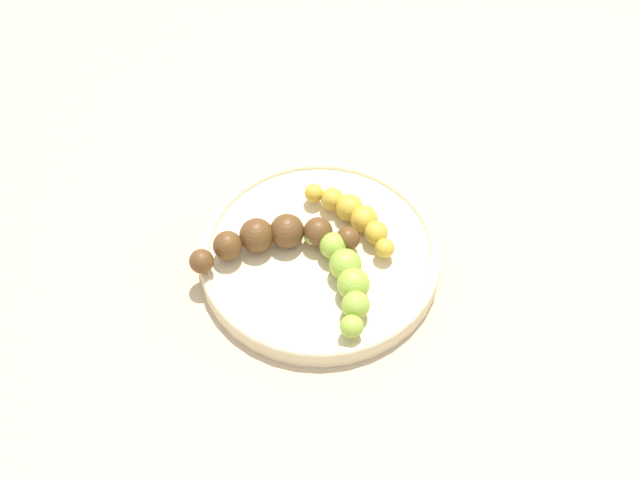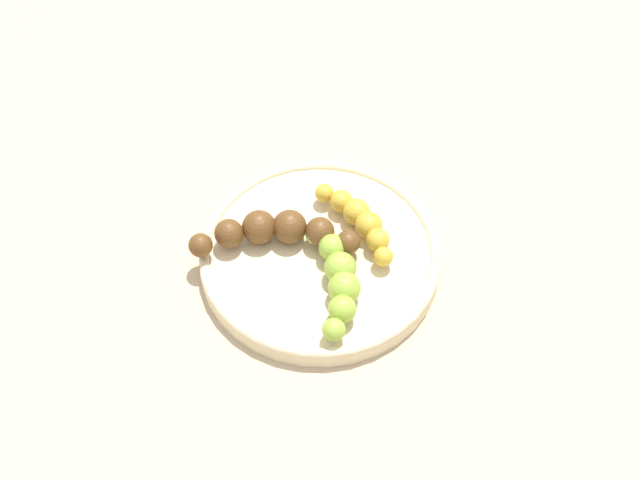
{
  "view_description": "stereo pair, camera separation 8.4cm",
  "coord_description": "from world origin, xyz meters",
  "px_view_note": "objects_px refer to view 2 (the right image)",
  "views": [
    {
      "loc": [
        -0.47,
        -0.18,
        0.71
      ],
      "look_at": [
        0.0,
        0.0,
        0.04
      ],
      "focal_mm": 48.16,
      "sensor_mm": 36.0,
      "label": 1
    },
    {
      "loc": [
        -0.44,
        -0.25,
        0.71
      ],
      "look_at": [
        0.0,
        0.0,
        0.04
      ],
      "focal_mm": 48.16,
      "sensor_mm": 36.0,
      "label": 2
    }
  ],
  "objects_px": {
    "fruit_bowl": "(320,256)",
    "banana_spotted": "(360,220)",
    "banana_overripe": "(274,232)",
    "banana_green": "(337,278)"
  },
  "relations": [
    {
      "from": "fruit_bowl",
      "to": "banana_spotted",
      "type": "distance_m",
      "value": 0.05
    },
    {
      "from": "banana_overripe",
      "to": "banana_spotted",
      "type": "relative_size",
      "value": 1.34
    },
    {
      "from": "fruit_bowl",
      "to": "banana_spotted",
      "type": "xyz_separation_m",
      "value": [
        0.05,
        -0.02,
        0.02
      ]
    },
    {
      "from": "banana_overripe",
      "to": "banana_green",
      "type": "relative_size",
      "value": 1.35
    },
    {
      "from": "banana_green",
      "to": "banana_spotted",
      "type": "bearing_deg",
      "value": 63.52
    },
    {
      "from": "banana_overripe",
      "to": "banana_green",
      "type": "xyz_separation_m",
      "value": [
        -0.02,
        -0.08,
        -0.0
      ]
    },
    {
      "from": "banana_green",
      "to": "banana_overripe",
      "type": "bearing_deg",
      "value": 129.66
    },
    {
      "from": "banana_overripe",
      "to": "banana_spotted",
      "type": "xyz_separation_m",
      "value": [
        0.06,
        -0.06,
        -0.0
      ]
    },
    {
      "from": "banana_green",
      "to": "banana_spotted",
      "type": "xyz_separation_m",
      "value": [
        0.07,
        0.02,
        -0.0
      ]
    },
    {
      "from": "fruit_bowl",
      "to": "banana_green",
      "type": "distance_m",
      "value": 0.05
    }
  ]
}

